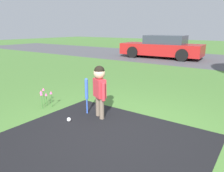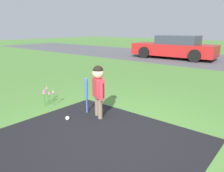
{
  "view_description": "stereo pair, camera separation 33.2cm",
  "coord_description": "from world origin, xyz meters",
  "px_view_note": "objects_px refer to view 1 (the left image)",
  "views": [
    {
      "loc": [
        1.69,
        -2.65,
        1.67
      ],
      "look_at": [
        -0.77,
        0.81,
        0.54
      ],
      "focal_mm": 35.0,
      "sensor_mm": 36.0,
      "label": 1
    },
    {
      "loc": [
        1.95,
        -2.44,
        1.67
      ],
      "look_at": [
        -0.77,
        0.81,
        0.54
      ],
      "focal_mm": 35.0,
      "sensor_mm": 36.0,
      "label": 2
    }
  ],
  "objects_px": {
    "sports_ball": "(69,120)",
    "baseball_bat": "(87,91)",
    "parked_car": "(162,47)",
    "child": "(100,85)"
  },
  "relations": [
    {
      "from": "child",
      "to": "baseball_bat",
      "type": "height_order",
      "value": "child"
    },
    {
      "from": "baseball_bat",
      "to": "parked_car",
      "type": "xyz_separation_m",
      "value": [
        -2.18,
        8.85,
        0.14
      ]
    },
    {
      "from": "baseball_bat",
      "to": "sports_ball",
      "type": "distance_m",
      "value": 0.66
    },
    {
      "from": "sports_ball",
      "to": "baseball_bat",
      "type": "bearing_deg",
      "value": 88.75
    },
    {
      "from": "baseball_bat",
      "to": "sports_ball",
      "type": "relative_size",
      "value": 9.53
    },
    {
      "from": "child",
      "to": "parked_car",
      "type": "distance_m",
      "value": 9.2
    },
    {
      "from": "sports_ball",
      "to": "parked_car",
      "type": "distance_m",
      "value": 9.61
    },
    {
      "from": "baseball_bat",
      "to": "parked_car",
      "type": "distance_m",
      "value": 9.12
    },
    {
      "from": "sports_ball",
      "to": "parked_car",
      "type": "bearing_deg",
      "value": 103.07
    },
    {
      "from": "parked_car",
      "to": "sports_ball",
      "type": "bearing_deg",
      "value": 98.93
    }
  ]
}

